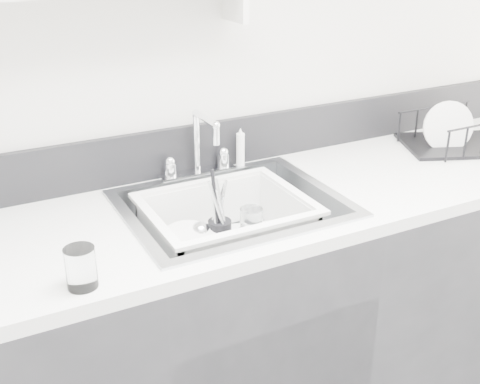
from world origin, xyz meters
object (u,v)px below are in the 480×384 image
counter_run (233,331)px  wash_tub (226,229)px  sink (232,231)px  dish_rack (457,130)px

counter_run → wash_tub: (-0.02, -0.00, 0.38)m
sink → dish_rack: 0.98m
wash_tub → dish_rack: size_ratio=1.28×
sink → dish_rack: (0.97, 0.07, 0.16)m
dish_rack → sink: bearing=-153.7°
counter_run → dish_rack: 1.10m
counter_run → dish_rack: bearing=4.1°
wash_tub → counter_run: bearing=7.2°
sink → wash_tub: bearing=-172.8°
counter_run → dish_rack: size_ratio=8.54×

